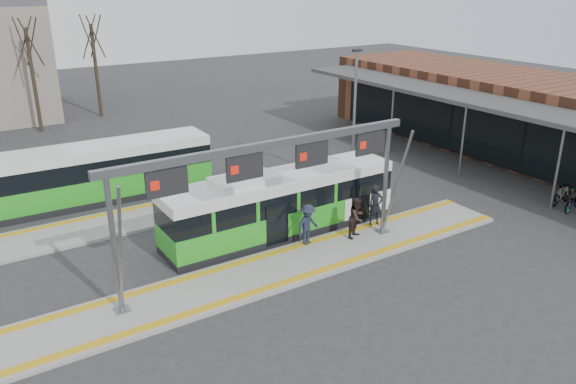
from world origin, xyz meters
name	(u,v)px	position (x,y,z in m)	size (l,w,h in m)	color
ground	(284,269)	(0.00, 0.00, 0.00)	(120.00, 120.00, 0.00)	#2D2D30
platform_main	(284,267)	(0.00, 0.00, 0.07)	(22.00, 3.00, 0.15)	gray
platform_second	(125,221)	(-4.00, 8.00, 0.07)	(20.00, 3.00, 0.15)	gray
tactile_main	(284,265)	(0.00, 0.00, 0.16)	(22.00, 2.65, 0.02)	gold
tactile_second	(117,212)	(-4.00, 9.15, 0.16)	(20.00, 0.35, 0.02)	gold
gantry	(272,168)	(-0.35, 0.25, 4.30)	(13.00, 1.68, 5.20)	slate
station_building	(539,119)	(21.83, 4.00, 2.53)	(11.50, 32.00, 5.00)	brown
hero_bus	(280,204)	(1.72, 3.03, 1.40)	(11.15, 2.38, 3.06)	black
bg_bus_green	(97,173)	(-4.14, 11.68, 1.45)	(11.83, 2.79, 2.94)	black
passenger_a	(375,205)	(5.72, 1.10, 1.12)	(0.71, 0.47, 1.95)	black
passenger_b	(357,217)	(4.17, 0.55, 1.08)	(0.90, 0.71, 1.86)	black
passenger_c	(308,225)	(1.91, 1.10, 1.07)	(1.19, 0.68, 1.84)	#1E2337
bicycle_c	(573,201)	(15.51, -2.68, 0.47)	(0.63, 1.80, 0.95)	gray
bicycle_d	(562,195)	(15.80, -1.91, 0.52)	(0.49, 1.72, 1.04)	gray
tree_left	(28,43)	(-4.05, 28.35, 6.57)	(1.40, 1.40, 8.67)	#382B21
tree_mid	(92,37)	(1.22, 30.96, 6.47)	(1.40, 1.40, 8.53)	#382B21
lamp_east	(354,115)	(8.65, 6.46, 3.98)	(0.50, 0.25, 7.48)	slate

